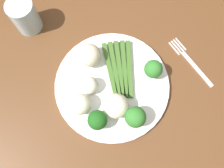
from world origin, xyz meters
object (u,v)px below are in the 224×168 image
(cauliflower_edge, at_px, (116,106))
(broccoli_back, at_px, (97,120))
(plate, at_px, (112,85))
(dining_table, at_px, (86,95))
(water_glass, at_px, (25,16))
(fork, at_px, (191,62))
(cauliflower_near_center, at_px, (89,85))
(cauliflower_right, at_px, (81,104))
(asparagus_bundle, at_px, (120,69))
(broccoli_front_left, at_px, (153,69))
(broccoli_back_right, at_px, (135,117))
(cauliflower_left, at_px, (90,55))

(cauliflower_edge, bearing_deg, broccoli_back, -174.58)
(plate, bearing_deg, dining_table, 148.86)
(dining_table, relative_size, plate, 4.68)
(broccoli_back, height_order, water_glass, water_glass)
(fork, relative_size, water_glass, 1.78)
(dining_table, distance_m, broccoli_back, 0.18)
(cauliflower_near_center, bearing_deg, dining_table, 130.71)
(dining_table, height_order, cauliflower_right, cauliflower_right)
(cauliflower_edge, bearing_deg, water_glass, 102.64)
(asparagus_bundle, distance_m, fork, 0.20)
(dining_table, bearing_deg, broccoli_front_left, -22.39)
(cauliflower_right, bearing_deg, plate, 4.65)
(broccoli_back_right, xyz_separation_m, fork, (0.22, 0.05, -0.05))
(broccoli_back, distance_m, water_glass, 0.34)
(cauliflower_left, height_order, cauliflower_near_center, cauliflower_left)
(cauliflower_edge, bearing_deg, cauliflower_left, 84.77)
(asparagus_bundle, bearing_deg, broccoli_front_left, -103.77)
(asparagus_bundle, xyz_separation_m, water_glass, (-0.14, 0.25, 0.03))
(fork, bearing_deg, plate, 72.30)
(broccoli_front_left, xyz_separation_m, cauliflower_near_center, (-0.15, 0.05, -0.01))
(dining_table, distance_m, cauliflower_right, 0.15)
(broccoli_back_right, xyz_separation_m, cauliflower_edge, (-0.02, 0.05, -0.00))
(broccoli_front_left, relative_size, cauliflower_edge, 0.93)
(cauliflower_near_center, bearing_deg, cauliflower_edge, -71.18)
(broccoli_front_left, bearing_deg, dining_table, 157.61)
(asparagus_bundle, relative_size, broccoli_back_right, 2.69)
(asparagus_bundle, bearing_deg, cauliflower_right, 128.65)
(water_glass, bearing_deg, cauliflower_near_center, -79.39)
(broccoli_front_left, distance_m, cauliflower_right, 0.20)
(broccoli_front_left, xyz_separation_m, cauliflower_left, (-0.11, 0.12, -0.00))
(broccoli_front_left, distance_m, cauliflower_near_center, 0.16)
(dining_table, height_order, plate, plate)
(asparagus_bundle, xyz_separation_m, broccoli_back_right, (-0.04, -0.13, 0.03))
(asparagus_bundle, bearing_deg, cauliflower_near_center, 115.62)
(broccoli_back_right, bearing_deg, dining_table, 114.23)
(dining_table, xyz_separation_m, fork, (0.28, -0.10, 0.10))
(cauliflower_left, xyz_separation_m, cauliflower_right, (-0.08, -0.10, -0.00))
(dining_table, relative_size, fork, 8.35)
(plate, height_order, broccoli_back, broccoli_back)
(cauliflower_left, height_order, cauliflower_right, cauliflower_left)
(dining_table, xyz_separation_m, broccoli_back, (-0.01, -0.10, 0.14))
(dining_table, height_order, asparagus_bundle, asparagus_bundle)
(broccoli_back_right, distance_m, broccoli_front_left, 0.13)
(cauliflower_right, bearing_deg, broccoli_front_left, -6.29)
(cauliflower_near_center, bearing_deg, fork, -16.63)
(cauliflower_edge, bearing_deg, fork, 0.06)
(cauliflower_right, distance_m, fork, 0.32)
(dining_table, bearing_deg, plate, -31.14)
(plate, bearing_deg, cauliflower_right, -175.35)
(plate, relative_size, water_glass, 3.18)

